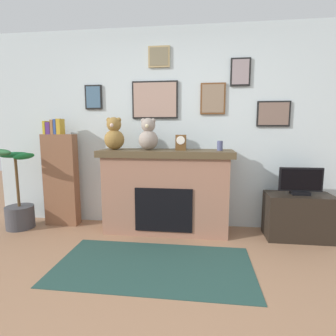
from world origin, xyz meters
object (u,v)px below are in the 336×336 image
bookshelf (61,177)px  potted_plant (19,205)px  tv_stand (298,216)px  teddy_bear_tan (114,135)px  television (301,182)px  teddy_bear_brown (148,136)px  fireplace (166,190)px  candle_jar (220,146)px  mantel_clock (181,142)px

bookshelf → potted_plant: size_ratio=1.35×
tv_stand → teddy_bear_tan: bearing=179.2°
television → teddy_bear_brown: teddy_bear_brown is taller
tv_stand → television: 0.42m
potted_plant → tv_stand: bearing=1.8°
tv_stand → teddy_bear_tan: size_ratio=1.85×
potted_plant → teddy_bear_brown: (1.72, 0.14, 0.91)m
bookshelf → teddy_bear_brown: (1.23, -0.07, 0.57)m
fireplace → teddy_bear_brown: (-0.22, -0.02, 0.70)m
teddy_bear_tan → teddy_bear_brown: bearing=0.0°
tv_stand → candle_jar: (-0.94, 0.03, 0.84)m
bookshelf → candle_jar: bearing=-1.8°
fireplace → teddy_bear_brown: size_ratio=4.20×
teddy_bear_brown → teddy_bear_tan: bearing=-180.0°
bookshelf → television: 3.05m
teddy_bear_tan → teddy_bear_brown: (0.44, 0.00, -0.01)m
teddy_bear_brown → fireplace: bearing=4.7°
potted_plant → television: bearing=1.7°
bookshelf → teddy_bear_brown: 1.35m
tv_stand → candle_jar: size_ratio=6.38×
tv_stand → teddy_bear_brown: teddy_bear_brown is taller
mantel_clock → teddy_bear_brown: (-0.41, 0.00, 0.08)m
fireplace → television: bearing=-1.9°
candle_jar → teddy_bear_brown: 0.89m
fireplace → tv_stand: size_ratio=2.20×
mantel_clock → teddy_bear_brown: bearing=179.9°
bookshelf → television: bearing=-1.9°
potted_plant → teddy_bear_brown: bearing=4.7°
potted_plant → teddy_bear_brown: teddy_bear_brown is taller
bookshelf → mantel_clock: (1.64, -0.07, 0.48)m
potted_plant → teddy_bear_brown: size_ratio=2.70×
television → teddy_bear_brown: bearing=178.9°
television → candle_jar: size_ratio=4.16×
teddy_bear_brown → television: bearing=-1.1°
fireplace → candle_jar: size_ratio=14.07×
mantel_clock → tv_stand: bearing=-1.3°
potted_plant → candle_jar: bearing=3.1°
mantel_clock → candle_jar: bearing=0.2°
fireplace → candle_jar: bearing=-1.5°
television → candle_jar: bearing=177.9°
tv_stand → teddy_bear_tan: (-2.26, 0.03, 0.96)m
fireplace → bookshelf: 1.46m
bookshelf → mantel_clock: bookshelf is taller
tv_stand → mantel_clock: bearing=178.7°
potted_plant → tv_stand: 3.55m
candle_jar → teddy_bear_tan: 1.33m
television → candle_jar: candle_jar is taller
bookshelf → potted_plant: 0.64m
candle_jar → teddy_bear_tan: (-1.32, -0.00, 0.12)m
teddy_bear_tan → potted_plant: bearing=-173.7°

